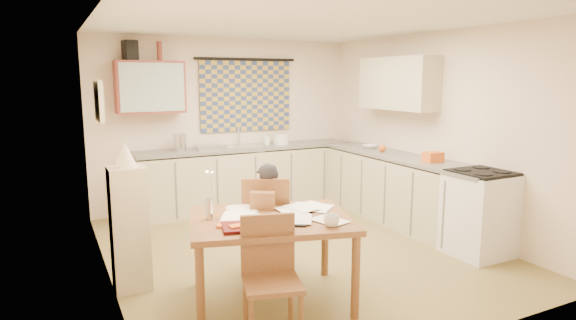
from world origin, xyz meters
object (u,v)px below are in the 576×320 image
person (267,220)px  counter_back (248,177)px  shelf_stand (130,229)px  dining_table (271,259)px  stove (479,213)px  counter_right (403,191)px  chair_far (267,243)px

person → counter_back: bearing=-89.0°
shelf_stand → dining_table: bearing=-37.3°
stove → dining_table: stove is taller
counter_right → chair_far: chair_far is taller
stove → shelf_stand: shelf_stand is taller
counter_right → person: size_ratio=2.62×
stove → dining_table: size_ratio=0.60×
dining_table → chair_far: chair_far is taller
counter_back → shelf_stand: shelf_stand is taller
dining_table → shelf_stand: size_ratio=1.37×
chair_far → shelf_stand: bearing=16.3°
counter_right → counter_back: bearing=130.7°
chair_far → counter_right: bearing=-137.2°
counter_right → person: person is taller
chair_far → person: (-0.03, -0.07, 0.26)m
counter_right → stove: bearing=-90.0°
counter_right → chair_far: size_ratio=2.96×
person → shelf_stand: 1.27m
counter_back → shelf_stand: (-2.04, -2.20, 0.12)m
stove → chair_far: chair_far is taller
counter_back → shelf_stand: 3.00m
counter_right → person: bearing=-162.1°
dining_table → person: (0.19, 0.50, 0.18)m
person → shelf_stand: bearing=5.5°
dining_table → person: 0.57m
dining_table → chair_far: (0.22, 0.57, -0.07)m
stove → dining_table: 2.50m
chair_far → counter_back: bearing=-81.5°
counter_right → chair_far: bearing=-163.5°
counter_right → shelf_stand: bearing=-172.7°
shelf_stand → chair_far: bearing=-10.0°
counter_right → stove: (0.00, -1.25, 0.01)m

